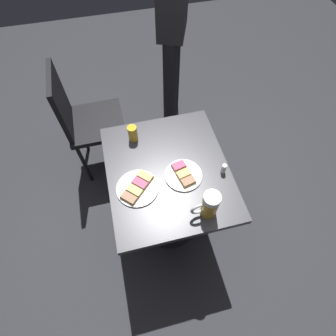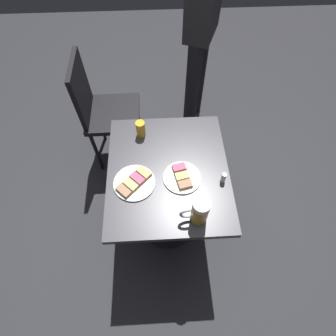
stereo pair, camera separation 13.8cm
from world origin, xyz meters
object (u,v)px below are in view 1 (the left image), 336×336
object	(u,v)px
beer_glass_small	(133,133)
patron_standing	(173,14)
plate_far	(137,188)
salt_shaker	(224,169)
cafe_chair	(85,119)
plate_near	(183,175)
beer_mug	(209,205)

from	to	relation	value
beer_glass_small	patron_standing	world-z (taller)	patron_standing
plate_far	salt_shaker	bearing A→B (deg)	-91.14
beer_glass_small	cafe_chair	bearing A→B (deg)	36.55
plate_near	beer_mug	size ratio (longest dim) A/B	1.19
cafe_chair	beer_mug	bearing A→B (deg)	30.78
salt_shaker	patron_standing	size ratio (longest dim) A/B	0.04
plate_near	beer_glass_small	xyz separation A→B (m)	(0.30, 0.21, 0.04)
salt_shaker	cafe_chair	world-z (taller)	cafe_chair
plate_far	beer_mug	world-z (taller)	beer_mug
cafe_chair	beer_glass_small	bearing A→B (deg)	36.06
plate_far	beer_mug	xyz separation A→B (m)	(-0.20, -0.30, 0.07)
beer_mug	salt_shaker	xyz separation A→B (m)	(0.20, -0.15, -0.05)
plate_far	beer_glass_small	world-z (taller)	beer_glass_small
patron_standing	cafe_chair	bearing A→B (deg)	-40.63
salt_shaker	beer_glass_small	bearing A→B (deg)	51.75
plate_far	cafe_chair	bearing A→B (deg)	19.79
plate_near	salt_shaker	xyz separation A→B (m)	(-0.03, -0.21, 0.02)
patron_standing	salt_shaker	bearing A→B (deg)	20.94
plate_near	patron_standing	xyz separation A→B (m)	(1.08, -0.21, 0.24)
plate_far	beer_glass_small	xyz separation A→B (m)	(0.32, -0.04, 0.04)
plate_far	beer_glass_small	bearing A→B (deg)	-6.29
beer_mug	patron_standing	bearing A→B (deg)	-6.90
plate_far	beer_mug	size ratio (longest dim) A/B	1.31
salt_shaker	patron_standing	distance (m)	1.13
salt_shaker	cafe_chair	bearing A→B (deg)	44.46
cafe_chair	patron_standing	xyz separation A→B (m)	(0.38, -0.72, 0.42)
plate_near	cafe_chair	bearing A→B (deg)	35.82
plate_far	beer_mug	distance (m)	0.37
beer_mug	cafe_chair	bearing A→B (deg)	31.28
beer_glass_small	patron_standing	bearing A→B (deg)	-28.57
beer_mug	plate_far	bearing A→B (deg)	55.85
salt_shaker	plate_far	bearing A→B (deg)	88.86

